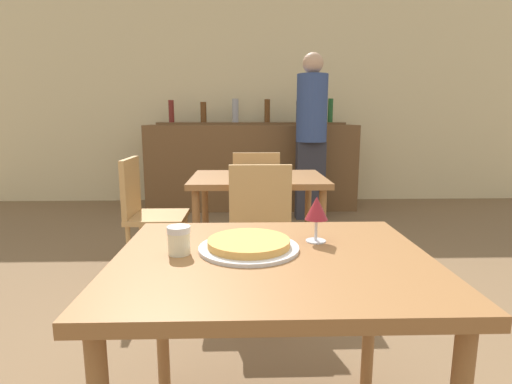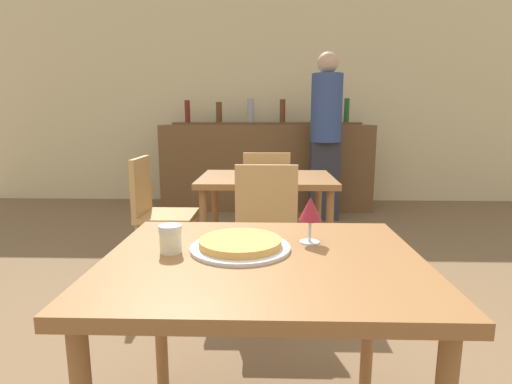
% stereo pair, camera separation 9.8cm
% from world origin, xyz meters
% --- Properties ---
extents(wall_back, '(8.00, 0.05, 2.80)m').
position_xyz_m(wall_back, '(0.00, 4.37, 1.40)').
color(wall_back, beige).
rests_on(wall_back, ground_plane).
extents(dining_table_near, '(0.98, 0.80, 0.72)m').
position_xyz_m(dining_table_near, '(0.00, 0.00, 0.64)').
color(dining_table_near, brown).
rests_on(dining_table_near, ground_plane).
extents(dining_table_far, '(0.94, 0.70, 0.73)m').
position_xyz_m(dining_table_far, '(0.01, 1.61, 0.64)').
color(dining_table_far, brown).
rests_on(dining_table_far, ground_plane).
extents(bar_counter, '(2.60, 0.56, 1.06)m').
position_xyz_m(bar_counter, '(0.00, 3.87, 0.53)').
color(bar_counter, brown).
rests_on(bar_counter, ground_plane).
extents(bar_back_shelf, '(2.39, 0.24, 0.33)m').
position_xyz_m(bar_back_shelf, '(-0.01, 4.01, 1.12)').
color(bar_back_shelf, brown).
rests_on(bar_back_shelf, bar_counter).
extents(chair_far_side_front, '(0.40, 0.40, 0.87)m').
position_xyz_m(chair_far_side_front, '(0.01, 1.09, 0.51)').
color(chair_far_side_front, tan).
rests_on(chair_far_side_front, ground_plane).
extents(chair_far_side_back, '(0.40, 0.40, 0.87)m').
position_xyz_m(chair_far_side_back, '(0.01, 2.14, 0.51)').
color(chair_far_side_back, tan).
rests_on(chair_far_side_back, ground_plane).
extents(chair_far_side_left, '(0.40, 0.40, 0.87)m').
position_xyz_m(chair_far_side_left, '(-0.79, 1.61, 0.51)').
color(chair_far_side_left, tan).
rests_on(chair_far_side_left, ground_plane).
extents(pizza_tray, '(0.33, 0.33, 0.04)m').
position_xyz_m(pizza_tray, '(-0.07, 0.06, 0.74)').
color(pizza_tray, silver).
rests_on(pizza_tray, dining_table_near).
extents(cheese_shaker, '(0.07, 0.07, 0.09)m').
position_xyz_m(cheese_shaker, '(-0.29, 0.02, 0.77)').
color(cheese_shaker, beige).
rests_on(cheese_shaker, dining_table_near).
extents(person_standing, '(0.34, 0.34, 1.84)m').
position_xyz_m(person_standing, '(0.66, 3.29, 1.01)').
color(person_standing, '#2D2D38').
rests_on(person_standing, ground_plane).
extents(wine_glass, '(0.08, 0.08, 0.16)m').
position_xyz_m(wine_glass, '(0.16, 0.14, 0.83)').
color(wine_glass, silver).
rests_on(wine_glass, dining_table_near).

